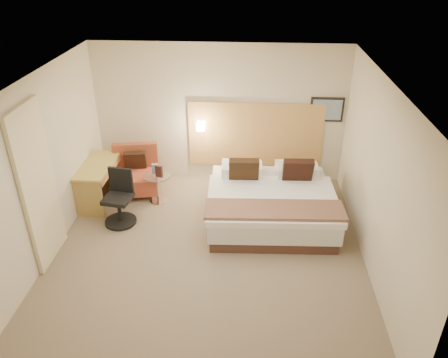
# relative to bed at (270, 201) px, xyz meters

# --- Properties ---
(floor) EXTENTS (4.80, 5.00, 0.02)m
(floor) POSITION_rel_bed_xyz_m (-0.99, -1.02, -0.35)
(floor) COLOR #7B6953
(floor) RESTS_ON ground
(ceiling) EXTENTS (4.80, 5.00, 0.02)m
(ceiling) POSITION_rel_bed_xyz_m (-0.99, -1.02, 2.37)
(ceiling) COLOR white
(ceiling) RESTS_ON floor
(wall_back) EXTENTS (4.80, 0.02, 2.70)m
(wall_back) POSITION_rel_bed_xyz_m (-0.99, 1.49, 1.01)
(wall_back) COLOR beige
(wall_back) RESTS_ON floor
(wall_front) EXTENTS (4.80, 0.02, 2.70)m
(wall_front) POSITION_rel_bed_xyz_m (-0.99, -3.53, 1.01)
(wall_front) COLOR beige
(wall_front) RESTS_ON floor
(wall_left) EXTENTS (0.02, 5.00, 2.70)m
(wall_left) POSITION_rel_bed_xyz_m (-3.40, -1.02, 1.01)
(wall_left) COLOR beige
(wall_left) RESTS_ON floor
(wall_right) EXTENTS (0.02, 5.00, 2.70)m
(wall_right) POSITION_rel_bed_xyz_m (1.42, -1.02, 1.01)
(wall_right) COLOR beige
(wall_right) RESTS_ON floor
(headboard_panel) EXTENTS (2.60, 0.04, 1.30)m
(headboard_panel) POSITION_rel_bed_xyz_m (-0.29, 1.45, 0.61)
(headboard_panel) COLOR tan
(headboard_panel) RESTS_ON wall_back
(art_frame) EXTENTS (0.62, 0.03, 0.47)m
(art_frame) POSITION_rel_bed_xyz_m (1.03, 1.46, 1.16)
(art_frame) COLOR black
(art_frame) RESTS_ON wall_back
(art_canvas) EXTENTS (0.54, 0.01, 0.39)m
(art_canvas) POSITION_rel_bed_xyz_m (1.03, 1.44, 1.16)
(art_canvas) COLOR gray
(art_canvas) RESTS_ON wall_back
(lamp_arm) EXTENTS (0.02, 0.12, 0.02)m
(lamp_arm) POSITION_rel_bed_xyz_m (-1.34, 1.40, 0.81)
(lamp_arm) COLOR silver
(lamp_arm) RESTS_ON wall_back
(lamp_shade) EXTENTS (0.15, 0.15, 0.15)m
(lamp_shade) POSITION_rel_bed_xyz_m (-1.34, 1.34, 0.81)
(lamp_shade) COLOR #F6E5C0
(lamp_shade) RESTS_ON wall_back
(curtain) EXTENTS (0.06, 0.90, 2.42)m
(curtain) POSITION_rel_bed_xyz_m (-3.35, -1.27, 0.88)
(curtain) COLOR beige
(curtain) RESTS_ON wall_left
(bottle_a) EXTENTS (0.07, 0.07, 0.19)m
(bottle_a) POSITION_rel_bed_xyz_m (-2.12, 0.50, 0.30)
(bottle_a) COLOR #7897BA
(bottle_a) RESTS_ON side_table
(bottle_b) EXTENTS (0.07, 0.07, 0.19)m
(bottle_b) POSITION_rel_bed_xyz_m (-2.06, 0.50, 0.30)
(bottle_b) COLOR #98D2EC
(bottle_b) RESTS_ON side_table
(menu_folder) EXTENTS (0.14, 0.09, 0.21)m
(menu_folder) POSITION_rel_bed_xyz_m (-1.99, 0.39, 0.31)
(menu_folder) COLOR #3D1C19
(menu_folder) RESTS_ON side_table
(bed) EXTENTS (2.20, 2.15, 1.04)m
(bed) POSITION_rel_bed_xyz_m (0.00, 0.00, 0.00)
(bed) COLOR #482D24
(bed) RESTS_ON floor
(lounge_chair) EXTENTS (0.96, 0.88, 0.90)m
(lounge_chair) POSITION_rel_bed_xyz_m (-2.54, 0.77, 0.02)
(lounge_chair) COLOR tan
(lounge_chair) RESTS_ON floor
(side_table) EXTENTS (0.61, 0.61, 0.54)m
(side_table) POSITION_rel_bed_xyz_m (-2.05, 0.42, -0.04)
(side_table) COLOR silver
(side_table) RESTS_ON floor
(desk) EXTENTS (0.57, 1.21, 0.75)m
(desk) POSITION_rel_bed_xyz_m (-3.10, 0.39, 0.25)
(desk) COLOR gold
(desk) RESTS_ON floor
(desk_chair) EXTENTS (0.62, 0.62, 0.95)m
(desk_chair) POSITION_rel_bed_xyz_m (-2.56, -0.28, 0.06)
(desk_chair) COLOR black
(desk_chair) RESTS_ON floor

